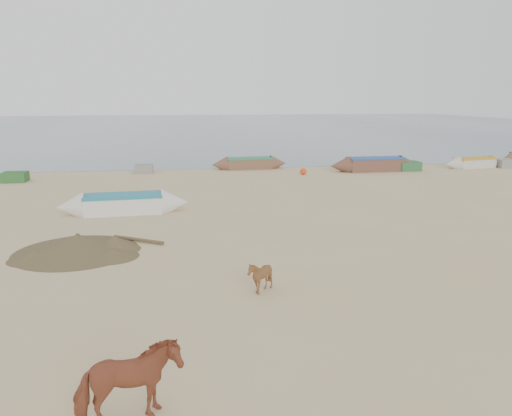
{
  "coord_description": "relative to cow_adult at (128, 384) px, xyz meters",
  "views": [
    {
      "loc": [
        -2.75,
        -14.0,
        5.02
      ],
      "look_at": [
        0.0,
        4.0,
        1.0
      ],
      "focal_mm": 35.0,
      "sensor_mm": 36.0,
      "label": 1
    }
  ],
  "objects": [
    {
      "name": "ground",
      "position": [
        3.66,
        6.82,
        -0.69
      ],
      "size": [
        140.0,
        140.0,
        0.0
      ],
      "primitive_type": "plane",
      "color": "tan",
      "rests_on": "ground"
    },
    {
      "name": "sea",
      "position": [
        3.66,
        88.82,
        -0.68
      ],
      "size": [
        160.0,
        160.0,
        0.0
      ],
      "primitive_type": "plane",
      "color": "slate",
      "rests_on": "ground"
    },
    {
      "name": "waterline_canoes",
      "position": [
        5.35,
        27.24,
        -0.26
      ],
      "size": [
        58.17,
        4.46,
        0.97
      ],
      "color": "brown",
      "rests_on": "ground"
    },
    {
      "name": "near_canoe",
      "position": [
        -1.64,
        15.16,
        -0.26
      ],
      "size": [
        5.79,
        1.71,
        0.86
      ],
      "primitive_type": null,
      "rotation": [
        0.0,
        0.0,
        0.06
      ],
      "color": "silver",
      "rests_on": "ground"
    },
    {
      "name": "beach_clutter",
      "position": [
        7.66,
        26.06,
        -0.39
      ],
      "size": [
        45.76,
        3.79,
        0.64
      ],
      "color": "#2A5A28",
      "rests_on": "ground"
    },
    {
      "name": "cow_adult",
      "position": [
        0.0,
        0.0,
        0.0
      ],
      "size": [
        1.76,
        1.16,
        1.37
      ],
      "primitive_type": "imported",
      "rotation": [
        0.0,
        0.0,
        1.85
      ],
      "color": "brown",
      "rests_on": "ground"
    },
    {
      "name": "debris_pile",
      "position": [
        -2.62,
        9.5,
        -0.4
      ],
      "size": [
        4.48,
        4.48,
        0.56
      ],
      "primitive_type": "cone",
      "rotation": [
        0.0,
        0.0,
        0.1
      ],
      "color": "brown",
      "rests_on": "ground"
    },
    {
      "name": "calf_front",
      "position": [
        2.88,
        5.04,
        -0.24
      ],
      "size": [
        0.86,
        0.77,
        0.9
      ],
      "primitive_type": "imported",
      "rotation": [
        0.0,
        0.0,
        -1.51
      ],
      "color": "brown",
      "rests_on": "ground"
    }
  ]
}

